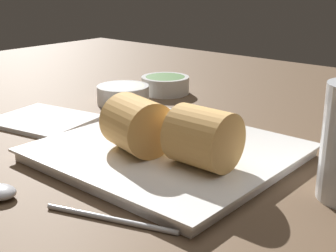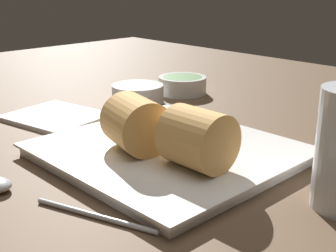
{
  "view_description": "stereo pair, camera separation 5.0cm",
  "coord_description": "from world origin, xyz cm",
  "px_view_note": "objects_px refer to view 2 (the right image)",
  "views": [
    {
      "loc": [
        32.18,
        -36.96,
        22.82
      ],
      "look_at": [
        -1.33,
        2.01,
        6.02
      ],
      "focal_mm": 50.0,
      "sensor_mm": 36.0,
      "label": 1
    },
    {
      "loc": [
        35.84,
        -33.48,
        22.82
      ],
      "look_at": [
        -1.33,
        2.01,
        6.02
      ],
      "focal_mm": 50.0,
      "sensor_mm": 36.0,
      "label": 2
    }
  ],
  "objects_px": {
    "dipping_bowl_near": "(138,93)",
    "serving_plate": "(168,152)",
    "napkin": "(56,117)",
    "dipping_bowl_far": "(182,84)",
    "spoon": "(12,190)"
  },
  "relations": [
    {
      "from": "serving_plate",
      "to": "spoon",
      "type": "bearing_deg",
      "value": -101.44
    },
    {
      "from": "napkin",
      "to": "dipping_bowl_near",
      "type": "bearing_deg",
      "value": 84.12
    },
    {
      "from": "dipping_bowl_near",
      "to": "napkin",
      "type": "relative_size",
      "value": 0.56
    },
    {
      "from": "dipping_bowl_far",
      "to": "spoon",
      "type": "distance_m",
      "value": 0.45
    },
    {
      "from": "serving_plate",
      "to": "dipping_bowl_far",
      "type": "bearing_deg",
      "value": 131.6
    },
    {
      "from": "dipping_bowl_far",
      "to": "napkin",
      "type": "distance_m",
      "value": 0.25
    },
    {
      "from": "serving_plate",
      "to": "napkin",
      "type": "bearing_deg",
      "value": -177.1
    },
    {
      "from": "dipping_bowl_near",
      "to": "napkin",
      "type": "height_order",
      "value": "dipping_bowl_near"
    },
    {
      "from": "spoon",
      "to": "dipping_bowl_far",
      "type": "bearing_deg",
      "value": 112.78
    },
    {
      "from": "serving_plate",
      "to": "dipping_bowl_near",
      "type": "xyz_separation_m",
      "value": [
        -0.22,
        0.14,
        0.01
      ]
    },
    {
      "from": "serving_plate",
      "to": "dipping_bowl_near",
      "type": "height_order",
      "value": "dipping_bowl_near"
    },
    {
      "from": "napkin",
      "to": "serving_plate",
      "type": "bearing_deg",
      "value": 2.9
    },
    {
      "from": "dipping_bowl_far",
      "to": "spoon",
      "type": "bearing_deg",
      "value": -67.22
    },
    {
      "from": "dipping_bowl_near",
      "to": "serving_plate",
      "type": "bearing_deg",
      "value": -32.25
    },
    {
      "from": "spoon",
      "to": "napkin",
      "type": "distance_m",
      "value": 0.26
    }
  ]
}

